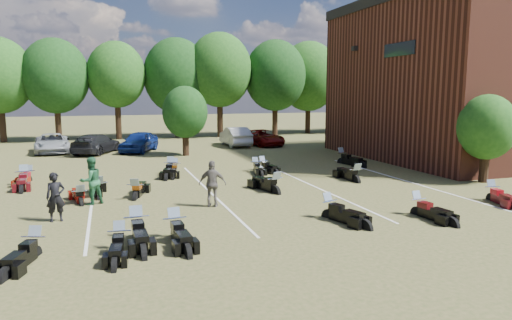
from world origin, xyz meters
name	(u,v)px	position (x,y,z in m)	size (l,w,h in m)	color
ground	(297,202)	(0.00, 0.00, 0.00)	(160.00, 160.00, 0.00)	brown
car_2	(52,143)	(-11.26, 20.17, 0.71)	(2.37, 5.14, 1.43)	#919499
car_3	(96,144)	(-8.12, 18.64, 0.73)	(2.05, 5.05, 1.47)	black
car_4	(139,142)	(-5.03, 18.70, 0.78)	(1.85, 4.59, 1.56)	navy
car_5	(235,136)	(2.99, 20.26, 0.80)	(1.69, 4.86, 1.60)	#A4A4A0
car_6	(263,138)	(5.28, 19.82, 0.67)	(2.23, 4.84, 1.35)	#630705
car_7	(343,135)	(12.62, 19.18, 0.71)	(1.98, 4.88, 1.42)	#3D3D42
person_black	(56,197)	(-9.07, -0.03, 0.86)	(0.63, 0.41, 1.72)	black
person_green	(91,181)	(-7.98, 2.20, 0.95)	(0.92, 0.72, 1.90)	#215A35
person_grey	(213,184)	(-3.46, 0.32, 0.91)	(1.07, 0.45, 1.83)	#5E5750
motorcycle_0	(35,257)	(-9.28, -3.66, 0.00)	(0.67, 2.12, 1.18)	black
motorcycle_1	(120,250)	(-7.08, -3.77, 0.00)	(0.65, 2.05, 1.14)	black
motorcycle_2	(137,238)	(-6.55, -2.81, 0.00)	(0.78, 2.45, 1.37)	black
motorcycle_3	(175,238)	(-5.44, -3.19, 0.00)	(0.74, 2.32, 1.30)	black
motorcycle_4	(329,218)	(0.10, -2.61, 0.00)	(0.72, 2.27, 1.27)	black
motorcycle_5	(417,215)	(3.37, -3.23, 0.00)	(0.70, 2.18, 1.22)	black
motorcycle_6	(491,200)	(7.75, -2.26, 0.00)	(0.68, 2.13, 1.18)	#490A0F
motorcycle_7	(81,205)	(-8.40, 2.21, 0.00)	(0.66, 2.07, 1.15)	maroon
motorcycle_8	(136,199)	(-6.27, 2.53, 0.00)	(0.72, 2.26, 1.26)	black
motorcycle_9	(99,199)	(-7.73, 3.14, 0.00)	(0.78, 2.45, 1.37)	black
motorcycle_12	(275,194)	(-0.31, 1.75, 0.00)	(0.79, 2.49, 1.39)	black
motorcycle_13	(356,182)	(4.43, 2.94, 0.00)	(0.76, 2.40, 1.34)	black
motorcycle_14	(25,185)	(-11.19, 7.22, 0.00)	(0.79, 2.47, 1.38)	#43090F
motorcycle_15	(29,182)	(-11.12, 8.17, 0.00)	(0.66, 2.07, 1.15)	maroon
motorcycle_16	(171,174)	(-4.07, 8.13, 0.00)	(0.76, 2.39, 1.33)	black
motorcycle_17	(175,174)	(-3.83, 8.15, 0.00)	(0.69, 2.17, 1.21)	black
motorcycle_18	(255,171)	(0.64, 7.53, 0.00)	(0.65, 2.03, 1.13)	black
motorcycle_19	(263,170)	(1.16, 7.75, 0.00)	(0.66, 2.06, 1.15)	black
motorcycle_20	(342,163)	(6.77, 8.66, 0.00)	(0.80, 2.51, 1.40)	black
tree_line	(172,74)	(-1.00, 29.00, 6.31)	(56.00, 6.00, 9.79)	black
young_tree_near_building	(487,127)	(10.50, 1.00, 2.75)	(2.80, 2.80, 4.16)	black
young_tree_midfield	(185,112)	(-2.00, 15.50, 3.09)	(3.20, 3.20, 4.70)	black
parking_lines	(210,192)	(-3.00, 3.00, 0.01)	(20.10, 14.00, 0.01)	silver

